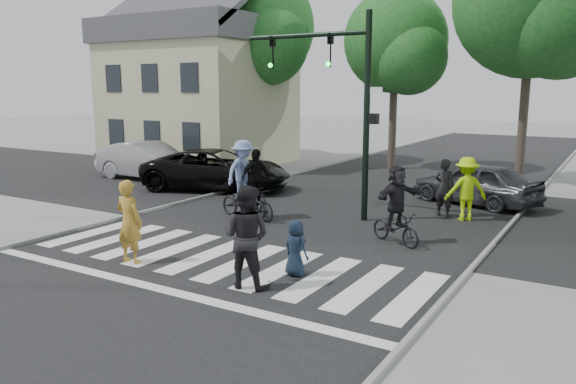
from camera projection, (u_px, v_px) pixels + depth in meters
name	position (u px, v px, depth m)	size (l,w,h in m)	color
ground	(196.00, 271.00, 12.02)	(120.00, 120.00, 0.00)	gray
road_stem	(309.00, 223.00, 16.22)	(10.00, 70.00, 0.01)	black
road_cross	(352.00, 205.00, 18.75)	(70.00, 10.00, 0.01)	black
curb_left	(177.00, 204.00, 18.78)	(0.10, 70.00, 0.10)	gray
curb_right	(490.00, 247.00, 13.65)	(0.10, 70.00, 0.10)	gray
crosswalk	(215.00, 263.00, 12.57)	(10.00, 3.85, 0.01)	silver
traffic_signal	(340.00, 87.00, 16.33)	(4.45, 0.29, 6.00)	black
bg_tree_0	(190.00, 46.00, 31.33)	(5.46, 5.20, 8.97)	brown
bg_tree_1	(260.00, 31.00, 28.24)	(6.09, 5.80, 9.80)	brown
bg_tree_2	(399.00, 45.00, 25.83)	(5.04, 4.80, 8.40)	brown
bg_tree_3	(539.00, 6.00, 21.40)	(6.30, 6.00, 10.20)	brown
house	(199.00, 89.00, 28.92)	(8.40, 8.10, 8.82)	beige
pedestrian_woman	(129.00, 222.00, 12.46)	(0.69, 0.45, 1.89)	#BA8E2F
pedestrian_child	(296.00, 248.00, 11.63)	(0.59, 0.38, 1.20)	#131F2F
pedestrian_adult	(246.00, 237.00, 10.91)	(0.99, 0.78, 2.05)	black
cyclist_left	(243.00, 185.00, 16.70)	(1.95, 1.33, 2.36)	black
cyclist_mid	(256.00, 191.00, 16.54)	(1.68, 1.06, 2.12)	black
cyclist_right	(396.00, 209.00, 13.97)	(1.66, 1.53, 2.01)	black
car_suv	(217.00, 170.00, 21.46)	(2.59, 5.62, 1.56)	black
car_silver	(148.00, 161.00, 23.88)	(1.70, 4.86, 1.60)	#A7A8AC
car_grey	(476.00, 183.00, 18.75)	(1.71, 4.24, 1.45)	#35363B
bystander_hivis	(466.00, 189.00, 16.45)	(1.22, 0.70, 1.89)	#ADE70A
bystander_dark	(444.00, 188.00, 16.95)	(0.65, 0.43, 1.78)	black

